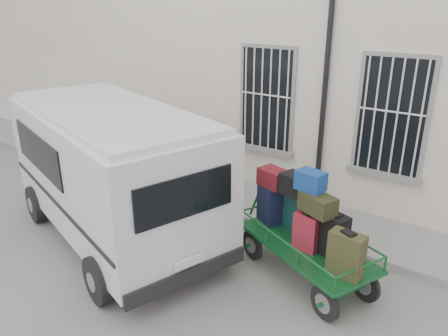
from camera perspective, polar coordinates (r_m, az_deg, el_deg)
The scene contains 5 objects.
ground at distance 8.14m, azimuth -2.88°, elevation -10.97°, with size 80.00×80.00×0.00m, color slate.
building at distance 11.81m, azimuth 13.64°, elevation 14.19°, with size 24.00×5.15×6.00m.
sidewalk at distance 9.72m, azimuth 4.97°, elevation -4.83°, with size 24.00×1.70×0.15m, color gray.
luggage_cart at distance 7.18m, azimuth 10.48°, elevation -7.30°, with size 2.79×1.99×1.91m.
van at distance 8.25m, azimuth -14.42°, elevation 0.20°, with size 5.47×3.60×2.56m.
Camera 1 is at (4.21, -5.45, 4.35)m, focal length 35.00 mm.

